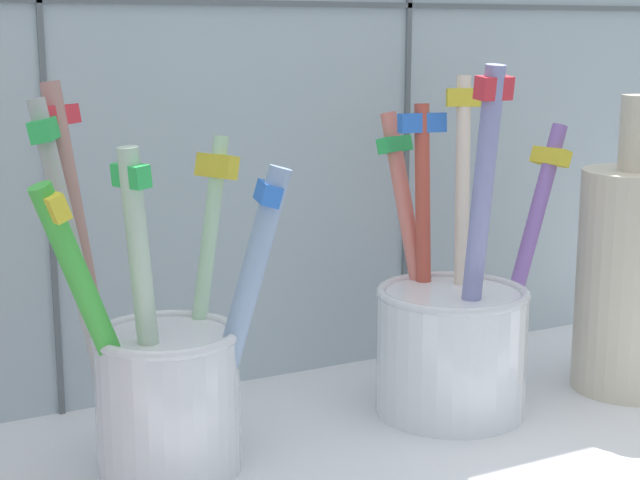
# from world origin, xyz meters

# --- Properties ---
(counter_slab) EXTENTS (0.64, 0.22, 0.02)m
(counter_slab) POSITION_xyz_m (0.00, 0.00, 0.01)
(counter_slab) COLOR silver
(counter_slab) RESTS_ON ground
(tile_wall_back) EXTENTS (0.64, 0.02, 0.45)m
(tile_wall_back) POSITION_xyz_m (0.00, 0.12, 0.23)
(tile_wall_back) COLOR #B2C1CC
(tile_wall_back) RESTS_ON ground
(toothbrush_cup_left) EXTENTS (0.11, 0.07, 0.18)m
(toothbrush_cup_left) POSITION_xyz_m (-0.08, 0.02, 0.07)
(toothbrush_cup_left) COLOR silver
(toothbrush_cup_left) RESTS_ON counter_slab
(toothbrush_cup_right) EXTENTS (0.12, 0.10, 0.18)m
(toothbrush_cup_right) POSITION_xyz_m (0.08, 0.02, 0.06)
(toothbrush_cup_right) COLOR white
(toothbrush_cup_right) RESTS_ON counter_slab
(ceramic_vase) EXTENTS (0.06, 0.06, 0.17)m
(ceramic_vase) POSITION_xyz_m (0.19, -0.00, 0.09)
(ceramic_vase) COLOR beige
(ceramic_vase) RESTS_ON counter_slab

